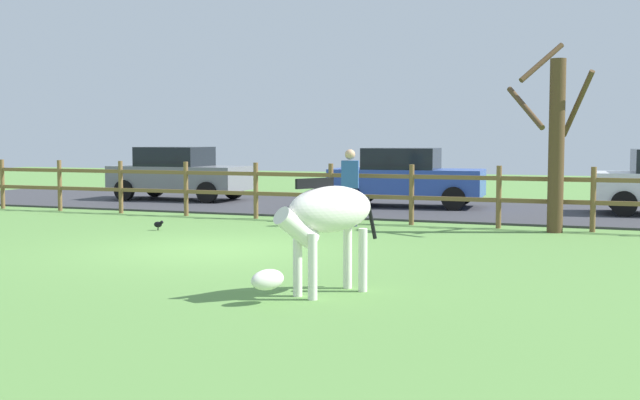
% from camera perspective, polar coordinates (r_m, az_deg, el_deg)
% --- Properties ---
extents(ground_plane, '(60.00, 60.00, 0.00)m').
position_cam_1_polar(ground_plane, '(13.96, -7.21, -3.44)').
color(ground_plane, '#5B8C42').
extents(parking_asphalt, '(28.00, 7.40, 0.05)m').
position_cam_1_polar(parking_asphalt, '(22.52, 4.15, -0.38)').
color(parking_asphalt, '#38383D').
rests_on(parking_asphalt, ground_plane).
extents(paddock_fence, '(20.62, 0.11, 1.31)m').
position_cam_1_polar(paddock_fence, '(18.69, -1.92, 0.85)').
color(paddock_fence, brown).
rests_on(paddock_fence, ground_plane).
extents(bare_tree, '(1.74, 1.78, 3.82)m').
position_cam_1_polar(bare_tree, '(16.88, 16.06, 4.10)').
color(bare_tree, '#513A23').
rests_on(bare_tree, ground_plane).
extents(zebra, '(1.15, 1.76, 1.41)m').
position_cam_1_polar(zebra, '(9.79, 0.38, -1.28)').
color(zebra, white).
rests_on(zebra, ground_plane).
extents(crow_on_grass, '(0.21, 0.10, 0.20)m').
position_cam_1_polar(crow_on_grass, '(16.99, -11.18, -1.66)').
color(crow_on_grass, black).
rests_on(crow_on_grass, ground_plane).
extents(parked_car_grey, '(4.04, 1.97, 1.56)m').
position_cam_1_polar(parked_car_grey, '(24.52, -9.83, 1.87)').
color(parked_car_grey, slate).
rests_on(parked_car_grey, parking_asphalt).
extents(parked_car_blue, '(4.12, 2.14, 1.56)m').
position_cam_1_polar(parked_car_blue, '(21.93, 5.98, 1.62)').
color(parked_car_blue, '#2D4CAD').
rests_on(parked_car_blue, parking_asphalt).
extents(visitor_near_fence, '(0.40, 0.30, 1.64)m').
position_cam_1_polar(visitor_near_fence, '(17.39, 2.10, 1.13)').
color(visitor_near_fence, '#232847').
rests_on(visitor_near_fence, ground_plane).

